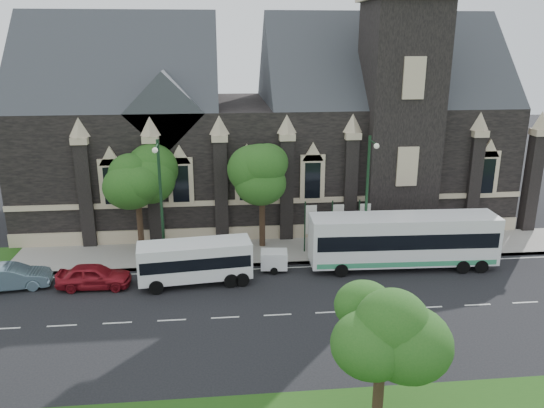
{
  "coord_description": "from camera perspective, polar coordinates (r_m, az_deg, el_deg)",
  "views": [
    {
      "loc": [
        -0.05,
        -27.02,
        15.07
      ],
      "look_at": [
        3.29,
        6.0,
        4.82
      ],
      "focal_mm": 35.04,
      "sensor_mm": 36.0,
      "label": 1
    }
  ],
  "objects": [
    {
      "name": "tree_walk_left",
      "position": [
        39.28,
        -14.03,
        2.9
      ],
      "size": [
        3.91,
        3.91,
        7.64
      ],
      "color": "black",
      "rests_on": "ground"
    },
    {
      "name": "street_lamp_mid",
      "position": [
        35.76,
        -11.88,
        0.61
      ],
      "size": [
        0.36,
        1.88,
        9.0
      ],
      "color": "#16321D",
      "rests_on": "ground"
    },
    {
      "name": "sedan",
      "position": [
        37.6,
        -26.24,
        -7.05
      ],
      "size": [
        4.95,
        2.29,
        1.57
      ],
      "primitive_type": "imported",
      "rotation": [
        0.0,
        0.0,
        1.71
      ],
      "color": "slate",
      "rests_on": "ground"
    },
    {
      "name": "street_lamp_near",
      "position": [
        36.93,
        10.25,
        1.24
      ],
      "size": [
        0.36,
        1.88,
        9.0
      ],
      "color": "#16321D",
      "rests_on": "ground"
    },
    {
      "name": "banner_flag_right",
      "position": [
        39.57,
        9.7,
        -1.79
      ],
      "size": [
        0.9,
        0.1,
        4.0
      ],
      "color": "#16321D",
      "rests_on": "ground"
    },
    {
      "name": "banner_flag_center",
      "position": [
        39.09,
        6.87,
        -1.9
      ],
      "size": [
        0.9,
        0.1,
        4.0
      ],
      "color": "#16321D",
      "rests_on": "ground"
    },
    {
      "name": "tree_walk_right",
      "position": [
        38.99,
        -0.81,
        3.43
      ],
      "size": [
        4.08,
        4.08,
        7.8
      ],
      "color": "black",
      "rests_on": "ground"
    },
    {
      "name": "tour_coach",
      "position": [
        37.5,
        13.91,
        -3.73
      ],
      "size": [
        12.84,
        3.29,
        3.72
      ],
      "rotation": [
        0.0,
        0.0,
        -0.03
      ],
      "color": "white",
      "rests_on": "ground"
    },
    {
      "name": "banner_flag_left",
      "position": [
        38.71,
        3.98,
        -2.01
      ],
      "size": [
        0.9,
        0.1,
        4.0
      ],
      "color": "#16321D",
      "rests_on": "ground"
    },
    {
      "name": "ground",
      "position": [
        30.94,
        -5.05,
        -12.06
      ],
      "size": [
        160.0,
        160.0,
        0.0
      ],
      "primitive_type": "plane",
      "color": "black",
      "rests_on": "ground"
    },
    {
      "name": "tree_park_east",
      "position": [
        21.48,
        12.16,
        -12.38
      ],
      "size": [
        3.4,
        3.4,
        6.28
      ],
      "color": "black",
      "rests_on": "ground"
    },
    {
      "name": "box_trailer",
      "position": [
        36.31,
        0.22,
        -6.0
      ],
      "size": [
        2.66,
        1.57,
        1.39
      ],
      "rotation": [
        0.0,
        0.0,
        -0.1
      ],
      "color": "white",
      "rests_on": "ground"
    },
    {
      "name": "shuttle_bus",
      "position": [
        34.56,
        -8.24,
        -5.96
      ],
      "size": [
        7.38,
        3.19,
        2.77
      ],
      "rotation": [
        0.0,
        0.0,
        0.11
      ],
      "color": "white",
      "rests_on": "ground"
    },
    {
      "name": "sidewalk",
      "position": [
        39.48,
        -5.29,
        -5.24
      ],
      "size": [
        80.0,
        5.0,
        0.15
      ],
      "primitive_type": "cube",
      "color": "gray",
      "rests_on": "ground"
    },
    {
      "name": "museum",
      "position": [
        46.61,
        0.66,
        8.65
      ],
      "size": [
        40.0,
        17.7,
        29.9
      ],
      "color": "black",
      "rests_on": "ground"
    },
    {
      "name": "car_far_red",
      "position": [
        35.75,
        -18.58,
        -7.35
      ],
      "size": [
        4.66,
        2.02,
        1.57
      ],
      "primitive_type": "imported",
      "rotation": [
        0.0,
        0.0,
        1.53
      ],
      "color": "maroon",
      "rests_on": "ground"
    }
  ]
}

